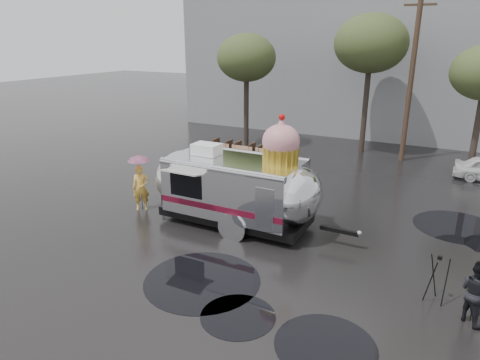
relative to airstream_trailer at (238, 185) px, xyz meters
The scene contains 12 objects.
ground 2.92m from the airstream_trailer, 47.38° to the right, with size 120.00×120.00×0.00m, color black.
puddles 4.64m from the airstream_trailer, 25.96° to the right, with size 9.67×11.34×0.01m.
grey_building 22.84m from the airstream_trailer, 95.97° to the left, with size 22.00×12.00×13.00m, color slate.
utility_pole 13.23m from the airstream_trailer, 71.05° to the left, with size 1.60×0.28×9.00m.
tree_left 12.99m from the airstream_trailer, 115.46° to the left, with size 3.64×3.64×6.95m.
tree_mid 14.12m from the airstream_trailer, 82.73° to the left, with size 4.20×4.20×8.03m.
barricade_row 9.07m from the airstream_trailer, 115.43° to the left, with size 4.30×0.80×1.00m.
airstream_trailer is the anchor object (origin of this frame).
person_left 4.23m from the airstream_trailer, behind, with size 0.67×0.44×1.85m, color #F0B642.
umbrella_pink 4.20m from the airstream_trailer, behind, with size 1.10×1.10×2.30m.
person_right 8.29m from the airstream_trailer, 17.38° to the right, with size 0.80×0.44×1.66m, color black.
tripod 7.30m from the airstream_trailer, 15.72° to the right, with size 0.52×0.56×1.35m.
Camera 1 is at (5.30, -11.27, 6.72)m, focal length 32.00 mm.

